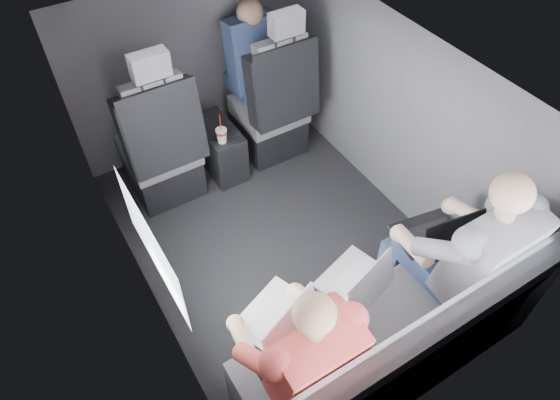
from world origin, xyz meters
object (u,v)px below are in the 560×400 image
laptop_white (281,320)px  passenger_rear_left (296,352)px  laptop_black (437,235)px  passenger_rear_right (461,252)px  front_seat_left (162,153)px  center_console (220,148)px  laptop_silver (358,280)px  soda_cup (222,135)px  front_seat_right (273,111)px  passenger_front_right (252,56)px  rear_bench (388,344)px

laptop_white → passenger_rear_left: size_ratio=0.37×
laptop_black → passenger_rear_right: passenger_rear_right is taller
front_seat_left → center_console: (0.45, 0.04, -0.20)m
passenger_rear_right → passenger_rear_left: bearing=179.9°
laptop_silver → laptop_black: laptop_black is taller
soda_cup → laptop_white: bearing=-106.6°
passenger_rear_right → front_seat_right: bearing=91.6°
laptop_silver → passenger_rear_right: (0.55, -0.15, 0.02)m
center_console → soda_cup: size_ratio=1.99×
passenger_front_right → center_console: bearing=-153.2°
rear_bench → laptop_silver: (-0.05, 0.24, 0.32)m
front_seat_left → front_seat_right: size_ratio=1.00×
laptop_black → front_seat_left: bearing=119.5°
front_seat_left → front_seat_right: same height
soda_cup → laptop_silver: 1.55m
front_seat_right → laptop_silver: bearing=-106.9°
front_seat_left → laptop_silver: size_ratio=3.26×
center_console → laptop_white: (-0.50, -1.68, 0.44)m
laptop_white → laptop_black: size_ratio=1.13×
center_console → passenger_rear_left: (-0.52, -1.85, 0.41)m
laptop_black → passenger_front_right: (-0.05, 1.91, 0.11)m
front_seat_right → passenger_rear_right: size_ratio=0.99×
soda_cup → passenger_rear_right: passenger_rear_right is taller
laptop_silver → passenger_front_right: passenger_front_right is taller
rear_bench → passenger_rear_right: size_ratio=1.26×
center_console → front_seat_left: bearing=-174.9°
center_console → laptop_silver: (-0.05, -1.70, 0.43)m
laptop_white → soda_cup: bearing=73.4°
front_seat_right → passenger_rear_right: (0.05, -1.81, 0.25)m
soda_cup → center_console: bearing=75.9°
laptop_white → passenger_rear_right: passenger_rear_right is taller
laptop_silver → front_seat_right: bearing=73.1°
rear_bench → soda_cup: rear_bench is taller
soda_cup → passenger_rear_left: (-0.48, -1.69, 0.15)m
rear_bench → passenger_rear_right: (0.50, 0.09, 0.34)m
soda_cup → laptop_silver: size_ratio=0.62×
front_seat_left → center_console: 0.49m
passenger_front_right → soda_cup: bearing=-141.4°
front_seat_right → laptop_silver: 1.75m
front_seat_right → soda_cup: front_seat_right is taller
passenger_rear_left → passenger_rear_right: 1.01m
center_console → rear_bench: size_ratio=0.30×
front_seat_left → soda_cup: (0.41, -0.12, 0.06)m
front_seat_right → soda_cup: size_ratio=5.25×
front_seat_right → laptop_silver: (-0.50, -1.66, 0.23)m
rear_bench → passenger_rear_left: bearing=169.5°
laptop_black → passenger_rear_left: size_ratio=0.33×
laptop_white → laptop_black: (0.98, -0.01, -0.00)m
front_seat_left → passenger_rear_left: front_seat_left is taller
laptop_white → laptop_silver: bearing=-2.0°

